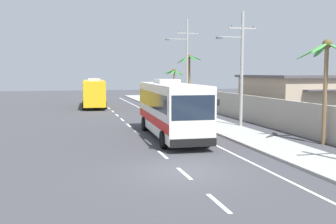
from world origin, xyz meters
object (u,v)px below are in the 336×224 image
object	(u,v)px
motorcycle_beside_bus	(173,114)
palm_nearest	(326,65)
coach_bus_far_lane	(94,92)
utility_pole_mid	(241,66)
roadside_building	(309,96)
palm_third	(189,71)
utility_pole_far	(186,62)
palm_second	(174,77)
coach_bus_foreground	(171,107)

from	to	relation	value
motorcycle_beside_bus	palm_nearest	world-z (taller)	palm_nearest
motorcycle_beside_bus	coach_bus_far_lane	bearing A→B (deg)	109.43
utility_pole_mid	roadside_building	bearing A→B (deg)	25.40
palm_third	roadside_building	bearing A→B (deg)	-67.48
utility_pole_mid	utility_pole_far	world-z (taller)	utility_pole_far
utility_pole_mid	motorcycle_beside_bus	bearing A→B (deg)	130.27
utility_pole_mid	palm_second	xyz separation A→B (m)	(1.37, 24.70, -1.07)
palm_nearest	roadside_building	distance (m)	14.48
motorcycle_beside_bus	palm_third	bearing A→B (deg)	67.81
palm_second	palm_third	distance (m)	4.29
motorcycle_beside_bus	utility_pole_mid	world-z (taller)	utility_pole_mid
motorcycle_beside_bus	roadside_building	world-z (taller)	roadside_building
palm_second	palm_nearest	bearing A→B (deg)	-89.34
palm_nearest	coach_bus_foreground	bearing A→B (deg)	149.60
utility_pole_far	palm_second	distance (m)	9.25
utility_pole_far	palm_third	world-z (taller)	utility_pole_far
coach_bus_foreground	utility_pole_mid	bearing A→B (deg)	25.72
palm_nearest	coach_bus_far_lane	bearing A→B (deg)	111.77
coach_bus_far_lane	utility_pole_mid	size ratio (longest dim) A/B	1.26
utility_pole_mid	roadside_building	size ratio (longest dim) A/B	0.82
coach_bus_far_lane	roadside_building	distance (m)	25.48
coach_bus_far_lane	palm_nearest	xyz separation A→B (m)	(11.68, -29.26, 2.86)
coach_bus_far_lane	palm_third	bearing A→B (deg)	-3.42
utility_pole_mid	palm_third	distance (m)	20.71
roadside_building	utility_pole_far	bearing A→B (deg)	127.17
palm_second	palm_third	xyz separation A→B (m)	(0.89, -4.12, 0.82)
coach_bus_foreground	palm_second	xyz separation A→B (m)	(7.85, 27.82, 1.73)
motorcycle_beside_bus	palm_nearest	size ratio (longest dim) A/B	0.31
coach_bus_far_lane	utility_pole_far	distance (m)	12.32
utility_pole_far	utility_pole_mid	bearing A→B (deg)	-91.38
coach_bus_foreground	palm_third	xyz separation A→B (m)	(8.74, 23.70, 2.55)
coach_bus_far_lane	motorcycle_beside_bus	size ratio (longest dim) A/B	5.78
motorcycle_beside_bus	roadside_building	xyz separation A→B (m)	(13.16, -0.60, 1.39)
utility_pole_far	coach_bus_foreground	bearing A→B (deg)	-110.02
motorcycle_beside_bus	utility_pole_far	world-z (taller)	utility_pole_far
coach_bus_foreground	palm_nearest	xyz separation A→B (m)	(8.22, -4.83, 2.73)
palm_nearest	motorcycle_beside_bus	bearing A→B (deg)	114.65
utility_pole_far	palm_nearest	size ratio (longest dim) A/B	1.66
utility_pole_mid	palm_third	bearing A→B (deg)	83.72
roadside_building	utility_pole_mid	bearing A→B (deg)	-154.60
coach_bus_far_lane	palm_nearest	bearing A→B (deg)	-68.23
coach_bus_foreground	palm_third	world-z (taller)	palm_third
palm_nearest	palm_second	xyz separation A→B (m)	(-0.37, 32.64, -0.99)
palm_second	motorcycle_beside_bus	bearing A→B (deg)	-105.54
utility_pole_mid	coach_bus_far_lane	bearing A→B (deg)	114.99
coach_bus_foreground	palm_nearest	world-z (taller)	palm_nearest
utility_pole_far	palm_nearest	xyz separation A→B (m)	(1.37, -23.63, -0.84)
roadside_building	coach_bus_foreground	bearing A→B (deg)	-154.47
coach_bus_far_lane	utility_pole_far	bearing A→B (deg)	-28.62
motorcycle_beside_bus	utility_pole_far	bearing A→B (deg)	67.32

